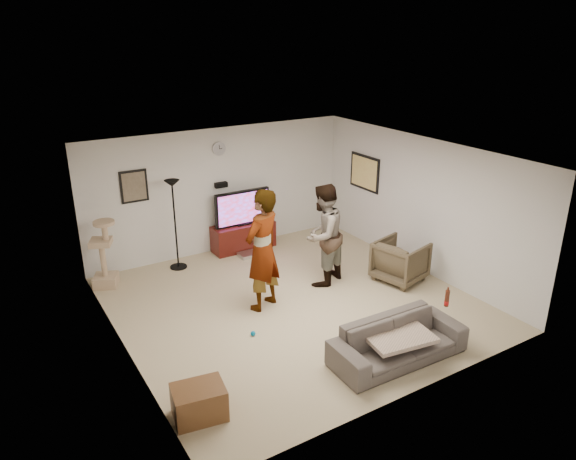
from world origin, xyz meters
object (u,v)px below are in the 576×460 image
cat_tree (102,254)px  armchair (400,261)px  person_right (323,235)px  tv (242,208)px  person_left (262,250)px  side_table (199,402)px  tv_stand (243,236)px  floor_lamp (175,225)px  sofa (398,341)px  beer_bottle (447,298)px

cat_tree → armchair: size_ratio=1.49×
person_right → tv: bearing=-100.9°
tv → person_right: (0.49, -2.12, 0.02)m
person_left → side_table: size_ratio=3.32×
armchair → cat_tree: bearing=47.1°
person_left → side_table: (-1.93, -1.92, -0.80)m
person_left → side_table: person_left is taller
tv_stand → armchair: (1.74, -2.77, 0.10)m
tv → side_table: 5.12m
person_right → tv_stand: bearing=-100.9°
tv_stand → tv: bearing=0.0°
floor_lamp → armchair: bearing=-38.9°
cat_tree → armchair: cat_tree is taller
cat_tree → person_right: 3.85m
side_table → person_left: bearing=44.9°
floor_lamp → side_table: 4.34m
sofa → side_table: size_ratio=3.20×
sofa → armchair: 2.50m
floor_lamp → person_right: (1.97, -1.95, 0.05)m
tv_stand → side_table: 5.08m
floor_lamp → cat_tree: bearing=-177.4°
cat_tree → side_table: cat_tree is taller
tv_stand → armchair: 3.28m
person_left → armchair: bearing=146.4°
tv_stand → floor_lamp: bearing=-173.6°
tv_stand → side_table: (-2.76, -4.26, -0.07)m
floor_lamp → person_left: bearing=-73.3°
tv → person_left: person_left is taller
person_right → person_left: bearing=-14.5°
tv → person_left: (-0.83, -2.34, 0.11)m
floor_lamp → side_table: (-1.28, -4.09, -0.66)m
person_right → armchair: size_ratio=2.22×
cat_tree → beer_bottle: 5.77m
sofa → beer_bottle: (0.89, 0.00, 0.41)m
cat_tree → person_left: bearing=-46.2°
side_table → floor_lamp: bearing=72.7°
beer_bottle → side_table: bearing=174.8°
floor_lamp → person_left: (0.65, -2.17, 0.15)m
sofa → beer_bottle: size_ratio=7.72×
cat_tree → side_table: 4.05m
person_left → person_right: size_ratio=1.10×
side_table → cat_tree: bearing=91.3°
person_left → sofa: person_left is taller
person_right → floor_lamp: bearing=-68.6°
floor_lamp → person_right: size_ratio=0.94×
tv_stand → beer_bottle: size_ratio=5.20×
tv_stand → sofa: sofa is taller
person_right → armchair: (1.25, -0.65, -0.54)m
person_right → sofa: person_right is taller
person_right → side_table: 3.96m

